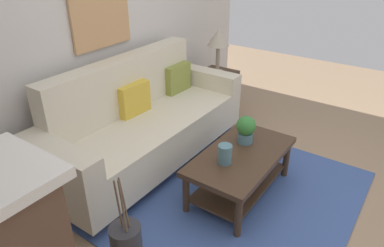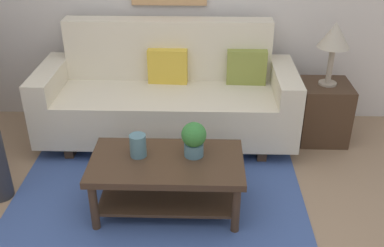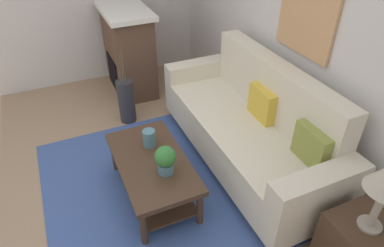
# 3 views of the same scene
# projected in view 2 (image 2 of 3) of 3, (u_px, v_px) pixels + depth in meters

# --- Properties ---
(area_rug) EXTENTS (2.25, 2.03, 0.01)m
(area_rug) POSITION_uv_depth(u_px,v_px,m) (157.00, 205.00, 3.42)
(area_rug) COLOR #3D5693
(area_rug) RESTS_ON ground_plane
(couch) EXTENTS (2.30, 0.84, 1.08)m
(couch) POSITION_uv_depth(u_px,v_px,m) (167.00, 96.00, 4.14)
(couch) COLOR beige
(couch) RESTS_ON ground_plane
(throw_pillow_mustard) EXTENTS (0.37, 0.14, 0.32)m
(throw_pillow_mustard) POSITION_uv_depth(u_px,v_px,m) (168.00, 66.00, 4.13)
(throw_pillow_mustard) COLOR gold
(throw_pillow_mustard) RESTS_ON couch
(throw_pillow_olive) EXTENTS (0.36, 0.13, 0.32)m
(throw_pillow_olive) POSITION_uv_depth(u_px,v_px,m) (247.00, 67.00, 4.11)
(throw_pillow_olive) COLOR olive
(throw_pillow_olive) RESTS_ON couch
(coffee_table) EXTENTS (1.10, 0.60, 0.43)m
(coffee_table) POSITION_uv_depth(u_px,v_px,m) (167.00, 173.00, 3.26)
(coffee_table) COLOR #422D1E
(coffee_table) RESTS_ON ground_plane
(tabletop_vase) EXTENTS (0.12, 0.12, 0.17)m
(tabletop_vase) POSITION_uv_depth(u_px,v_px,m) (138.00, 145.00, 3.21)
(tabletop_vase) COLOR slate
(tabletop_vase) RESTS_ON coffee_table
(potted_plant_tabletop) EXTENTS (0.18, 0.18, 0.26)m
(potted_plant_tabletop) POSITION_uv_depth(u_px,v_px,m) (194.00, 138.00, 3.19)
(potted_plant_tabletop) COLOR slate
(potted_plant_tabletop) RESTS_ON coffee_table
(side_table) EXTENTS (0.44, 0.44, 0.56)m
(side_table) POSITION_uv_depth(u_px,v_px,m) (323.00, 112.00, 4.19)
(side_table) COLOR #422D1E
(side_table) RESTS_ON ground_plane
(table_lamp) EXTENTS (0.28, 0.28, 0.57)m
(table_lamp) POSITION_uv_depth(u_px,v_px,m) (335.00, 38.00, 3.85)
(table_lamp) COLOR gray
(table_lamp) RESTS_ON side_table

